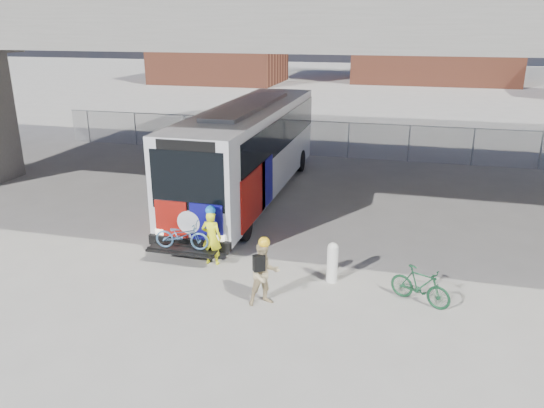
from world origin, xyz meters
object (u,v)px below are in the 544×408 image
(cyclist_tan, at_px, (264,273))
(bus, at_px, (250,144))
(cyclist_hivis, at_px, (211,236))
(bike_parked, at_px, (420,286))
(bollard, at_px, (332,261))

(cyclist_tan, bearing_deg, bus, 75.08)
(cyclist_hivis, relative_size, cyclist_tan, 0.99)
(bus, relative_size, bike_parked, 8.15)
(bus, distance_m, bike_parked, 9.86)
(cyclist_hivis, distance_m, bike_parked, 5.85)
(cyclist_hivis, xyz_separation_m, bike_parked, (5.78, -0.83, -0.38))
(bollard, height_order, bike_parked, bollard)
(bus, xyz_separation_m, cyclist_tan, (2.87, -8.19, -1.27))
(cyclist_hivis, bearing_deg, bus, -82.53)
(bus, bearing_deg, cyclist_hivis, -82.85)
(bus, height_order, cyclist_hivis, bus)
(bus, distance_m, bollard, 7.99)
(bike_parked, bearing_deg, bollard, 100.84)
(bus, height_order, bike_parked, bus)
(cyclist_tan, distance_m, bike_parked, 3.86)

